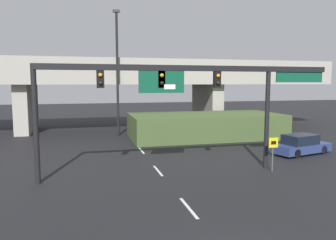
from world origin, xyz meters
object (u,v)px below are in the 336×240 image
at_px(signal_gantry, 184,85).
at_px(speed_limit_sign, 273,149).
at_px(parked_sedan_near_right, 301,145).
at_px(highway_light_pole_near, 117,70).

bearing_deg(signal_gantry, speed_limit_sign, -9.68).
xyz_separation_m(speed_limit_sign, parked_sedan_near_right, (4.76, 3.84, -0.70)).
height_order(speed_limit_sign, parked_sedan_near_right, speed_limit_sign).
bearing_deg(highway_light_pole_near, speed_limit_sign, -64.27).
bearing_deg(highway_light_pole_near, signal_gantry, -81.03).
relative_size(signal_gantry, parked_sedan_near_right, 3.54).
height_order(highway_light_pole_near, parked_sedan_near_right, highway_light_pole_near).
xyz_separation_m(signal_gantry, parked_sedan_near_right, (10.05, 2.94, -4.47)).
height_order(signal_gantry, speed_limit_sign, signal_gantry).
relative_size(signal_gantry, speed_limit_sign, 8.22).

